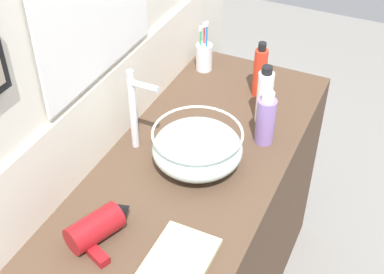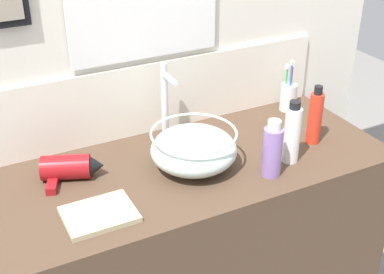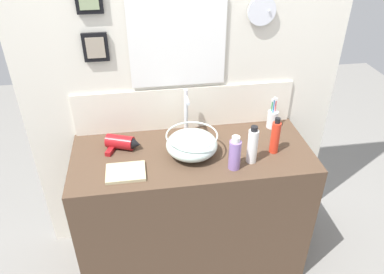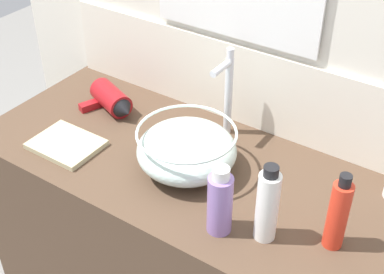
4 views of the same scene
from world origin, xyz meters
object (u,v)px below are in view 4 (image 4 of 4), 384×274
Objects in this scene: hair_drier at (112,100)px; shampoo_bottle at (220,202)px; soap_dispenser at (267,205)px; glass_bowl_sink at (187,150)px; faucet at (227,88)px; lotion_bottle at (338,214)px; hand_towel at (66,144)px.

shampoo_bottle is (0.57, -0.26, 0.05)m from hair_drier.
glass_bowl_sink is at bearing 160.22° from soap_dispenser.
lotion_bottle is (0.45, -0.25, -0.06)m from faucet.
hand_towel is (-0.66, -0.01, -0.09)m from soap_dispenser.
lotion_bottle is 1.07× the size of hand_towel.
hair_drier is 0.95× the size of soap_dispenser.
glass_bowl_sink is 0.39m from hair_drier.
lotion_bottle is (0.82, -0.16, 0.06)m from hair_drier.
lotion_bottle is 0.99× the size of soap_dispenser.
hair_drier is (-0.37, -0.10, -0.12)m from faucet.
soap_dispenser is (0.30, -0.32, -0.06)m from faucet.
faucet reaches higher than lotion_bottle.
hair_drier is at bearing 155.07° from shampoo_bottle.
soap_dispenser is at bearing -155.36° from lotion_bottle.
shampoo_bottle reaches higher than hand_towel.
faucet is 0.42m from shampoo_bottle.
lotion_bottle reaches higher than hair_drier.
hand_towel is at bearing 176.38° from shampoo_bottle.
faucet is at bearing 150.66° from lotion_bottle.
faucet reaches higher than hand_towel.
faucet is 0.40m from hair_drier.
glass_bowl_sink is at bearing 174.76° from lotion_bottle.
soap_dispenser is (0.10, 0.04, 0.01)m from shampoo_bottle.
shampoo_bottle is at bearing -61.24° from faucet.
shampoo_bottle is (0.20, -0.15, 0.02)m from glass_bowl_sink.
faucet reaches higher than soap_dispenser.
shampoo_bottle is 0.96× the size of hand_towel.
glass_bowl_sink is at bearing -90.00° from faucet.
lotion_bottle is 0.81m from hand_towel.
hair_drier is at bearing -165.64° from faucet.
glass_bowl_sink reaches higher than hand_towel.
lotion_bottle is 1.11× the size of shampoo_bottle.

